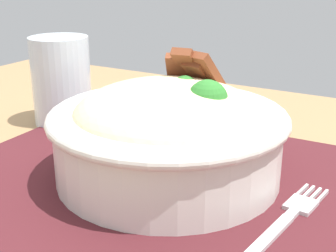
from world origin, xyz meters
TOP-DOWN VIEW (x-y plane):
  - placemat at (0.01, 0.02)m, footprint 0.48×0.35m
  - bowl at (-0.02, 0.04)m, footprint 0.22×0.22m
  - fork at (0.10, 0.02)m, footprint 0.03×0.13m
  - drinking_glass at (-0.22, 0.11)m, footprint 0.07×0.07m

SIDE VIEW (x-z plane):
  - placemat at x=0.01m, z-range 0.76..0.76m
  - fork at x=0.10m, z-range 0.76..0.77m
  - drinking_glass at x=-0.22m, z-range 0.75..0.86m
  - bowl at x=-0.02m, z-range 0.75..0.87m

